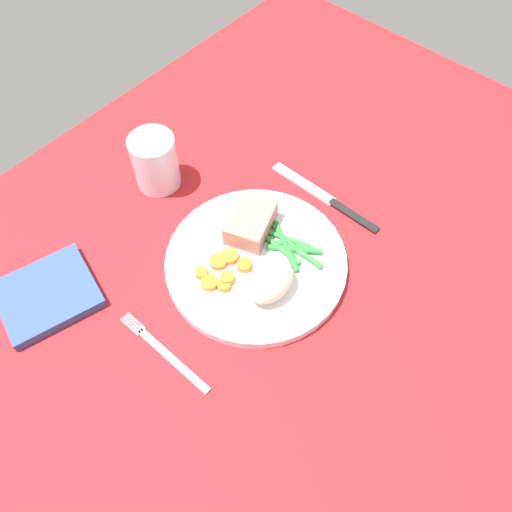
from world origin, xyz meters
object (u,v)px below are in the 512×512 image
(dinner_plate, at_px, (256,263))
(fork, at_px, (166,354))
(knife, at_px, (327,199))
(napkin, at_px, (47,295))
(water_glass, at_px, (156,165))
(meat_portion, at_px, (251,222))

(dinner_plate, xyz_separation_m, fork, (-0.18, -0.00, -0.01))
(knife, distance_m, napkin, 0.45)
(fork, distance_m, knife, 0.35)
(fork, bearing_deg, water_glass, 52.77)
(napkin, bearing_deg, meat_portion, -28.08)
(meat_portion, bearing_deg, fork, -168.59)
(fork, xyz_separation_m, knife, (0.35, -0.00, -0.00))
(fork, height_order, water_glass, water_glass)
(meat_portion, bearing_deg, knife, -18.54)
(dinner_plate, xyz_separation_m, meat_portion, (0.04, 0.04, 0.03))
(meat_portion, distance_m, water_glass, 0.19)
(fork, distance_m, water_glass, 0.31)
(knife, height_order, napkin, napkin)
(meat_portion, distance_m, fork, 0.23)
(meat_portion, height_order, napkin, meat_portion)
(dinner_plate, distance_m, napkin, 0.30)
(fork, relative_size, knife, 0.81)
(fork, bearing_deg, meat_portion, 15.48)
(dinner_plate, distance_m, water_glass, 0.23)
(dinner_plate, distance_m, fork, 0.18)
(water_glass, distance_m, napkin, 0.26)
(knife, bearing_deg, water_glass, 124.56)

